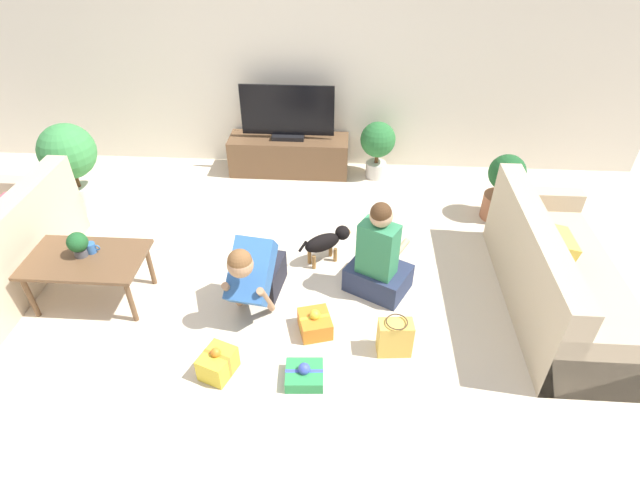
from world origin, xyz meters
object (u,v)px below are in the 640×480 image
at_px(potted_plant_corner_right, 504,186).
at_px(gift_box_b, 304,375).
at_px(mug, 91,248).
at_px(person_kneeling, 255,273).
at_px(person_sitting, 378,260).
at_px(gift_box_a, 218,363).
at_px(gift_bag_a, 395,337).
at_px(coffee_table, 86,263).
at_px(tabletop_plant, 78,244).
at_px(dog, 327,241).
at_px(potted_plant_back_right, 378,144).
at_px(tv_console, 289,155).
at_px(sofa_right, 556,278).
at_px(gift_box_c, 315,323).
at_px(potted_plant_corner_left, 69,156).
at_px(tv, 288,115).

relative_size(potted_plant_corner_right, gift_box_b, 2.51).
bearing_deg(potted_plant_corner_right, mug, -158.72).
height_order(person_kneeling, person_sitting, person_sitting).
xyz_separation_m(gift_box_a, gift_bag_a, (1.33, 0.29, 0.06)).
height_order(person_kneeling, gift_box_b, person_kneeling).
relative_size(coffee_table, person_kneeling, 1.16).
relative_size(potted_plant_corner_right, tabletop_plant, 3.31).
bearing_deg(mug, potted_plant_corner_right, 21.28).
relative_size(potted_plant_corner_right, mug, 6.15).
bearing_deg(gift_box_b, gift_bag_a, 25.19).
relative_size(person_sitting, dog, 1.93).
distance_m(potted_plant_back_right, person_sitting, 2.09).
relative_size(person_kneeling, gift_box_a, 2.59).
distance_m(tv_console, dog, 1.83).
xyz_separation_m(dog, gift_box_a, (-0.74, -1.40, -0.13)).
distance_m(gift_box_b, tabletop_plant, 2.16).
bearing_deg(mug, sofa_right, 1.72).
xyz_separation_m(coffee_table, gift_bag_a, (2.58, -0.44, -0.25)).
bearing_deg(gift_box_c, person_kneeling, 151.68).
distance_m(sofa_right, tabletop_plant, 4.01).
height_order(tv_console, potted_plant_back_right, potted_plant_back_right).
xyz_separation_m(person_kneeling, dog, (0.57, 0.65, -0.13)).
distance_m(person_kneeling, mug, 1.40).
xyz_separation_m(coffee_table, gift_box_a, (1.25, -0.73, -0.31)).
height_order(coffee_table, potted_plant_corner_left, potted_plant_corner_left).
distance_m(potted_plant_back_right, gift_bag_a, 2.82).
relative_size(tv_console, person_kneeling, 1.73).
bearing_deg(gift_box_b, person_kneeling, 121.47).
bearing_deg(dog, tabletop_plant, 75.17).
bearing_deg(potted_plant_corner_left, tabletop_plant, -62.35).
bearing_deg(tv_console, sofa_right, -41.34).
relative_size(coffee_table, tv, 0.89).
height_order(gift_box_a, gift_bag_a, gift_bag_a).
bearing_deg(dog, sofa_right, -136.00).
bearing_deg(tv, person_sitting, -64.25).
distance_m(potted_plant_corner_left, person_sitting, 3.44).
distance_m(potted_plant_back_right, dog, 1.78).
relative_size(gift_box_a, gift_bag_a, 0.96).
relative_size(tv_console, gift_bag_a, 4.30).
height_order(gift_bag_a, mug, mug).
bearing_deg(coffee_table, potted_plant_back_right, 43.35).
relative_size(tv, person_sitting, 1.17).
bearing_deg(potted_plant_corner_right, tv_console, 159.91).
bearing_deg(person_sitting, dog, -11.85).
bearing_deg(tv, sofa_right, -41.34).
bearing_deg(gift_bag_a, person_sitting, 99.32).
distance_m(tv, dog, 1.90).
relative_size(potted_plant_corner_left, person_sitting, 1.05).
xyz_separation_m(gift_bag_a, mug, (-2.54, 0.52, 0.35)).
bearing_deg(sofa_right, gift_box_a, 108.86).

